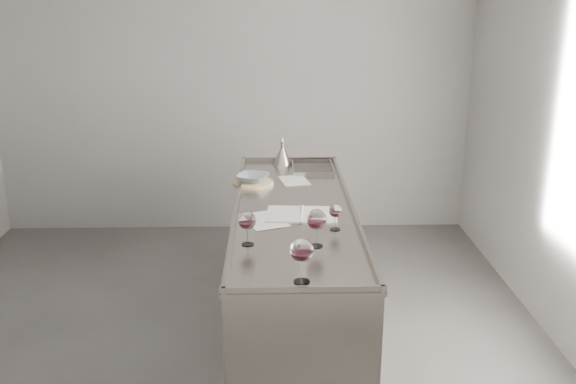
{
  "coord_description": "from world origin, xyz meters",
  "views": [
    {
      "loc": [
        0.36,
        -3.55,
        2.26
      ],
      "look_at": [
        0.46,
        0.39,
        1.02
      ],
      "focal_mm": 40.0,
      "sensor_mm": 36.0,
      "label": 1
    }
  ],
  "objects_px": {
    "wine_glass_small": "(335,212)",
    "wine_funnel": "(282,156)",
    "wine_glass_left": "(247,221)",
    "wine_glass_middle": "(302,251)",
    "ceramic_bowl": "(253,178)",
    "notebook": "(302,215)",
    "counter": "(294,276)",
    "wine_glass_right": "(316,220)"
  },
  "relations": [
    {
      "from": "notebook",
      "to": "ceramic_bowl",
      "type": "distance_m",
      "value": 0.75
    },
    {
      "from": "wine_glass_small",
      "to": "wine_funnel",
      "type": "distance_m",
      "value": 1.49
    },
    {
      "from": "wine_glass_left",
      "to": "ceramic_bowl",
      "type": "distance_m",
      "value": 1.15
    },
    {
      "from": "wine_glass_right",
      "to": "notebook",
      "type": "distance_m",
      "value": 0.52
    },
    {
      "from": "wine_glass_small",
      "to": "ceramic_bowl",
      "type": "bearing_deg",
      "value": 118.3
    },
    {
      "from": "wine_glass_left",
      "to": "wine_glass_right",
      "type": "relative_size",
      "value": 0.9
    },
    {
      "from": "counter",
      "to": "wine_glass_middle",
      "type": "distance_m",
      "value": 1.25
    },
    {
      "from": "notebook",
      "to": "ceramic_bowl",
      "type": "bearing_deg",
      "value": 119.66
    },
    {
      "from": "ceramic_bowl",
      "to": "wine_funnel",
      "type": "bearing_deg",
      "value": 67.78
    },
    {
      "from": "wine_glass_small",
      "to": "notebook",
      "type": "relative_size",
      "value": 0.34
    },
    {
      "from": "wine_glass_small",
      "to": "wine_glass_left",
      "type": "bearing_deg",
      "value": -156.42
    },
    {
      "from": "ceramic_bowl",
      "to": "wine_glass_small",
      "type": "bearing_deg",
      "value": -61.7
    },
    {
      "from": "notebook",
      "to": "wine_funnel",
      "type": "height_order",
      "value": "wine_funnel"
    },
    {
      "from": "notebook",
      "to": "wine_funnel",
      "type": "distance_m",
      "value": 1.22
    },
    {
      "from": "wine_glass_small",
      "to": "wine_funnel",
      "type": "bearing_deg",
      "value": 100.74
    },
    {
      "from": "wine_glass_left",
      "to": "wine_glass_small",
      "type": "distance_m",
      "value": 0.54
    },
    {
      "from": "wine_glass_right",
      "to": "wine_funnel",
      "type": "height_order",
      "value": "wine_funnel"
    },
    {
      "from": "wine_glass_left",
      "to": "wine_glass_middle",
      "type": "distance_m",
      "value": 0.55
    },
    {
      "from": "ceramic_bowl",
      "to": "wine_glass_right",
      "type": "bearing_deg",
      "value": -72.5
    },
    {
      "from": "wine_glass_middle",
      "to": "wine_funnel",
      "type": "height_order",
      "value": "wine_funnel"
    },
    {
      "from": "counter",
      "to": "wine_glass_small",
      "type": "distance_m",
      "value": 0.73
    },
    {
      "from": "ceramic_bowl",
      "to": "wine_funnel",
      "type": "relative_size",
      "value": 0.95
    },
    {
      "from": "notebook",
      "to": "ceramic_bowl",
      "type": "relative_size",
      "value": 2.09
    },
    {
      "from": "wine_glass_middle",
      "to": "wine_funnel",
      "type": "xyz_separation_m",
      "value": [
        -0.05,
        2.16,
        -0.09
      ]
    },
    {
      "from": "wine_glass_small",
      "to": "counter",
      "type": "bearing_deg",
      "value": 120.03
    },
    {
      "from": "counter",
      "to": "wine_glass_middle",
      "type": "xyz_separation_m",
      "value": [
        -0.0,
        -1.08,
        0.62
      ]
    },
    {
      "from": "wine_funnel",
      "to": "wine_glass_left",
      "type": "bearing_deg",
      "value": -97.47
    },
    {
      "from": "ceramic_bowl",
      "to": "counter",
      "type": "bearing_deg",
      "value": -62.97
    },
    {
      "from": "wine_glass_middle",
      "to": "wine_glass_small",
      "type": "relative_size",
      "value": 1.42
    },
    {
      "from": "notebook",
      "to": "counter",
      "type": "bearing_deg",
      "value": 111.27
    },
    {
      "from": "wine_funnel",
      "to": "wine_glass_small",
      "type": "bearing_deg",
      "value": -79.26
    },
    {
      "from": "wine_glass_left",
      "to": "ceramic_bowl",
      "type": "height_order",
      "value": "wine_glass_left"
    },
    {
      "from": "wine_glass_left",
      "to": "wine_glass_middle",
      "type": "height_order",
      "value": "wine_glass_middle"
    },
    {
      "from": "counter",
      "to": "wine_funnel",
      "type": "height_order",
      "value": "wine_funnel"
    },
    {
      "from": "wine_glass_right",
      "to": "ceramic_bowl",
      "type": "bearing_deg",
      "value": 107.5
    },
    {
      "from": "counter",
      "to": "wine_glass_right",
      "type": "distance_m",
      "value": 0.89
    },
    {
      "from": "wine_glass_left",
      "to": "wine_glass_small",
      "type": "xyz_separation_m",
      "value": [
        0.5,
        0.22,
        -0.02
      ]
    },
    {
      "from": "counter",
      "to": "wine_glass_left",
      "type": "xyz_separation_m",
      "value": [
        -0.28,
        -0.6,
        0.6
      ]
    },
    {
      "from": "notebook",
      "to": "wine_funnel",
      "type": "bearing_deg",
      "value": 99.14
    },
    {
      "from": "wine_glass_small",
      "to": "wine_funnel",
      "type": "relative_size",
      "value": 0.68
    },
    {
      "from": "wine_glass_right",
      "to": "notebook",
      "type": "relative_size",
      "value": 0.46
    },
    {
      "from": "wine_glass_small",
      "to": "ceramic_bowl",
      "type": "height_order",
      "value": "wine_glass_small"
    }
  ]
}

